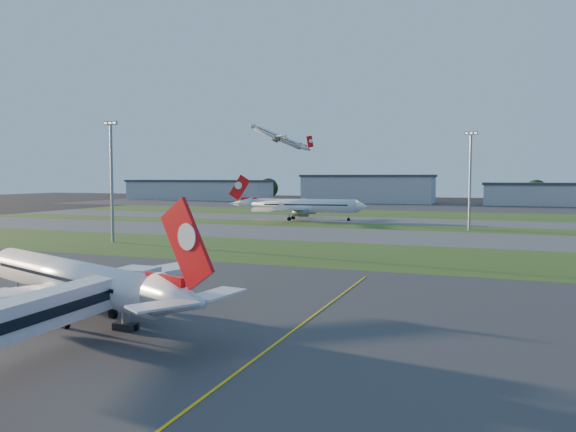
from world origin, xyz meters
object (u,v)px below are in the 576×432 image
at_px(jet_bridge, 31,314).
at_px(light_mast_west, 112,173).
at_px(airliner_parked, 73,280).
at_px(airliner_taxiing, 302,206).
at_px(light_mast_centre, 470,174).

relative_size(jet_bridge, light_mast_west, 1.04).
xyz_separation_m(airliner_parked, light_mast_west, (-37.96, 54.67, 10.91)).
bearing_deg(light_mast_west, airliner_taxiing, 76.28).
bearing_deg(jet_bridge, airliner_parked, 119.91).
height_order(airliner_parked, airliner_taxiing, airliner_taxiing).
xyz_separation_m(jet_bridge, light_mast_west, (-45.19, 67.24, 10.81)).
bearing_deg(light_mast_west, light_mast_centre, 38.66).
height_order(jet_bridge, light_mast_centre, light_mast_centre).
bearing_deg(light_mast_centre, airliner_parked, -106.15).
height_order(airliner_taxiing, light_mast_west, light_mast_west).
bearing_deg(light_mast_west, jet_bridge, -56.09).
xyz_separation_m(jet_bridge, airliner_taxiing, (-27.54, 139.52, 0.62)).
bearing_deg(jet_bridge, airliner_taxiing, 101.17).
xyz_separation_m(jet_bridge, airliner_parked, (-7.23, 12.57, -0.11)).
xyz_separation_m(light_mast_west, light_mast_centre, (70.00, 56.00, 0.00)).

